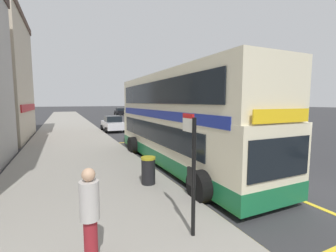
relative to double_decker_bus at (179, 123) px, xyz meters
name	(u,v)px	position (x,y,z in m)	size (l,w,h in m)	color
ground_plane	(115,121)	(2.46, 27.07, -2.07)	(260.00, 260.00, 0.00)	#333335
pavement_near	(68,122)	(-4.54, 27.07, -2.00)	(6.00, 76.00, 0.14)	gray
double_decker_bus	(179,123)	(0.00, 0.00, 0.00)	(3.27, 11.55, 4.40)	beige
bus_bay_markings	(180,164)	(0.04, -0.15, -2.06)	(3.16, 14.40, 0.01)	yellow
bus_stop_sign	(192,165)	(-2.63, -5.66, -0.35)	(0.09, 0.51, 2.68)	black
parked_car_black_distant	(120,112)	(7.08, 43.54, -1.27)	(2.09, 4.20, 1.62)	black
parked_car_white_behind	(113,124)	(-0.42, 14.13, -1.27)	(2.09, 4.20, 1.62)	silver
parked_car_black_kerbside	(178,125)	(5.27, 10.19, -1.27)	(2.09, 4.20, 1.62)	black
pedestrian_waiting_near_sign	(90,213)	(-4.77, -5.79, -0.94)	(0.34, 0.34, 1.80)	maroon
litter_bin	(148,170)	(-2.43, -2.33, -1.43)	(0.52, 0.52, 0.98)	black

